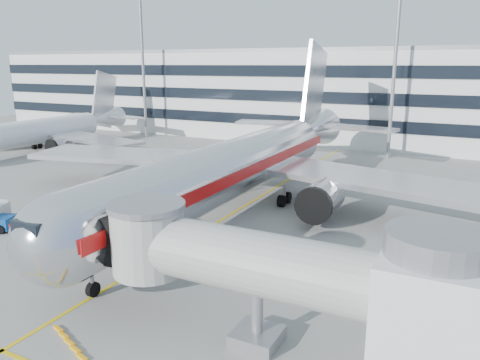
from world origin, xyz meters
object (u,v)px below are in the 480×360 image
at_px(ramp_worker, 64,230).
at_px(main_jet, 244,163).
at_px(cargo_container_left, 60,208).
at_px(belt_loader, 145,218).

bearing_deg(ramp_worker, main_jet, 9.96).
bearing_deg(cargo_container_left, belt_loader, 12.31).
distance_m(main_jet, ramp_worker, 16.68).
xyz_separation_m(belt_loader, cargo_container_left, (-7.89, -1.72, 0.26)).
relative_size(main_jet, cargo_container_left, 28.01).
bearing_deg(main_jet, ramp_worker, -120.10).
bearing_deg(cargo_container_left, main_jet, 38.73).
height_order(cargo_container_left, ramp_worker, ramp_worker).
xyz_separation_m(main_jet, ramp_worker, (-8.20, -14.14, -3.32)).
relative_size(cargo_container_left, ramp_worker, 0.99).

